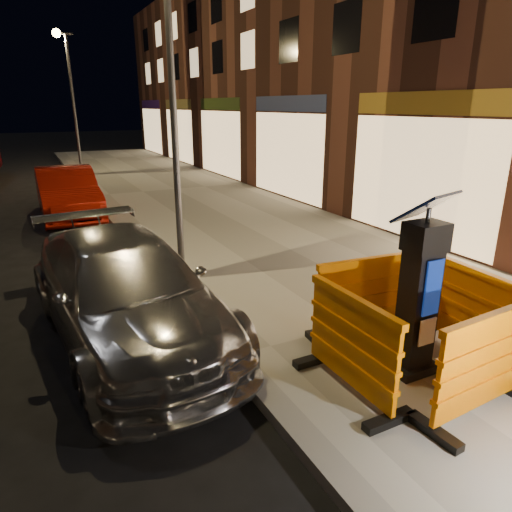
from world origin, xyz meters
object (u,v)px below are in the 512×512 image
parking_kiosk (419,291)px  car_silver (130,336)px  barrier_back (363,298)px  barrier_kerbside (351,345)px  car_red (71,217)px  barrier_front (484,365)px  barrier_bldgside (470,312)px

parking_kiosk → car_silver: parking_kiosk is taller
parking_kiosk → barrier_back: size_ratio=1.40×
barrier_kerbside → car_red: bearing=9.1°
barrier_front → car_silver: barrier_front is taller
barrier_back → barrier_bldgside: 1.34m
parking_kiosk → car_silver: size_ratio=0.41×
parking_kiosk → car_red: bearing=105.8°
barrier_back → barrier_kerbside: (-0.95, -0.95, 0.00)m
barrier_back → barrier_bldgside: size_ratio=1.00×
parking_kiosk → barrier_kerbside: (-0.95, 0.00, -0.46)m
barrier_back → barrier_kerbside: 1.34m
barrier_kerbside → car_silver: (-1.91, 2.72, -0.73)m
car_silver → car_red: car_red is taller
car_red → barrier_front: bearing=-77.1°
barrier_back → car_red: bearing=110.0°
parking_kiosk → barrier_back: parking_kiosk is taller
parking_kiosk → barrier_back: 1.06m
barrier_kerbside → barrier_back: bearing=-45.5°
parking_kiosk → barrier_bldgside: size_ratio=1.40×
parking_kiosk → barrier_kerbside: 1.06m
parking_kiosk → barrier_front: 1.06m
barrier_back → car_red: barrier_back is taller
barrier_front → car_silver: 4.70m
barrier_kerbside → barrier_bldgside: (1.90, 0.00, 0.00)m
parking_kiosk → barrier_front: (0.00, -0.95, -0.46)m
parking_kiosk → barrier_back: bearing=91.5°
barrier_bldgside → car_red: bearing=22.2°
car_red → parking_kiosk: bearing=-76.0°
parking_kiosk → car_silver: 4.12m
barrier_bldgside → car_silver: size_ratio=0.29×
barrier_back → barrier_front: bearing=-85.5°
barrier_back → car_silver: 3.44m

